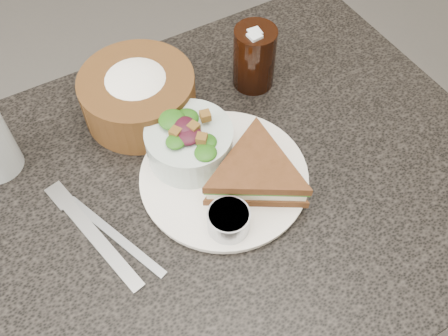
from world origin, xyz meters
TOP-DOWN VIEW (x-y plane):
  - dining_table at (0.00, 0.00)m, footprint 1.00×0.70m
  - dinner_plate at (0.05, 0.00)m, footprint 0.26×0.26m
  - sandwich at (0.09, -0.03)m, footprint 0.25×0.25m
  - salad_bowl at (0.03, 0.06)m, footprint 0.18×0.18m
  - dressing_ramekin at (0.01, -0.08)m, footprint 0.07×0.07m
  - orange_wedge at (0.07, 0.08)m, footprint 0.08×0.08m
  - fork at (-0.16, -0.00)m, footprint 0.06×0.20m
  - knife at (-0.14, -0.01)m, footprint 0.08×0.19m
  - bread_basket at (-0.00, 0.20)m, footprint 0.22×0.22m
  - cola_glass at (0.21, 0.16)m, footprint 0.10×0.10m

SIDE VIEW (x-z plane):
  - dining_table at x=0.00m, z-range 0.00..0.75m
  - knife at x=-0.14m, z-range 0.75..0.75m
  - fork at x=-0.16m, z-range 0.75..0.76m
  - dinner_plate at x=0.05m, z-range 0.75..0.76m
  - orange_wedge at x=0.07m, z-range 0.76..0.79m
  - dressing_ramekin at x=0.01m, z-range 0.76..0.80m
  - sandwich at x=0.09m, z-range 0.76..0.81m
  - salad_bowl at x=0.03m, z-range 0.76..0.84m
  - bread_basket at x=0.00m, z-range 0.75..0.86m
  - cola_glass at x=0.21m, z-range 0.75..0.88m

